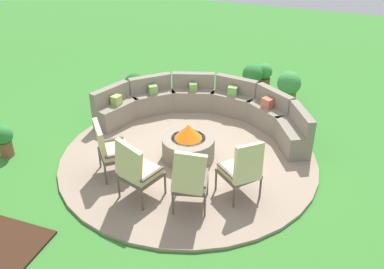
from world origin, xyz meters
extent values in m
plane|color=#387A2D|center=(0.00, 0.00, 0.00)|extent=(24.00, 24.00, 0.00)
cylinder|color=gray|center=(0.00, 0.00, 0.03)|extent=(4.88, 4.88, 0.06)
cylinder|color=gray|center=(0.00, 0.00, 0.27)|extent=(0.99, 0.99, 0.43)
cylinder|color=black|center=(0.00, 0.00, 0.46)|extent=(0.65, 0.65, 0.06)
cone|color=orange|center=(0.00, 0.00, 0.63)|extent=(0.52, 0.52, 0.28)
cube|color=gray|center=(1.79, 1.00, 0.30)|extent=(0.86, 1.05, 0.48)
cube|color=gray|center=(1.91, 1.07, 0.71)|extent=(0.60, 0.91, 0.34)
cube|color=gray|center=(1.17, 1.68, 0.30)|extent=(1.04, 0.91, 0.48)
cube|color=gray|center=(1.25, 1.80, 0.71)|extent=(0.87, 0.67, 0.34)
cube|color=gray|center=(0.31, 2.02, 0.30)|extent=(1.01, 0.59, 0.48)
cube|color=gray|center=(0.33, 2.17, 0.71)|extent=(0.96, 0.30, 0.34)
cube|color=gray|center=(-0.61, 1.95, 0.30)|extent=(1.04, 0.71, 0.48)
cube|color=gray|center=(-0.66, 2.09, 0.71)|extent=(0.96, 0.44, 0.34)
cube|color=gray|center=(-1.41, 1.48, 0.30)|extent=(1.00, 0.98, 0.48)
cube|color=gray|center=(-1.51, 1.59, 0.71)|extent=(0.80, 0.77, 0.34)
cube|color=gray|center=(-1.92, 0.71, 0.30)|extent=(0.75, 1.05, 0.48)
cube|color=gray|center=(-2.06, 0.76, 0.71)|extent=(0.48, 0.95, 0.34)
cube|color=#70A34C|center=(-1.38, 1.45, 0.64)|extent=(0.25, 0.24, 0.19)
cube|color=#93B756|center=(-1.87, 0.69, 0.64)|extent=(0.20, 0.22, 0.20)
cube|color=#70A34C|center=(-0.60, 1.91, 0.63)|extent=(0.22, 0.21, 0.17)
cube|color=#BC5B47|center=(1.14, 1.64, 0.64)|extent=(0.27, 0.25, 0.21)
cube|color=#70A34C|center=(0.30, 1.98, 0.64)|extent=(0.20, 0.17, 0.20)
cylinder|color=brown|center=(-1.04, -0.55, 0.25)|extent=(0.04, 0.04, 0.38)
cylinder|color=brown|center=(-0.67, -0.98, 0.25)|extent=(0.04, 0.04, 0.38)
cylinder|color=brown|center=(-1.41, -0.86, 0.25)|extent=(0.04, 0.04, 0.38)
cylinder|color=brown|center=(-1.04, -1.29, 0.25)|extent=(0.04, 0.04, 0.38)
cube|color=brown|center=(-1.04, -0.92, 0.47)|extent=(0.79, 0.80, 0.05)
cube|color=beige|center=(-1.04, -0.92, 0.54)|extent=(0.72, 0.73, 0.09)
cube|color=beige|center=(-1.21, -1.07, 0.79)|extent=(0.43, 0.55, 0.65)
cube|color=brown|center=(-1.22, -0.72, 0.60)|extent=(0.37, 0.33, 0.04)
cube|color=brown|center=(-0.86, -1.13, 0.60)|extent=(0.37, 0.33, 0.04)
cylinder|color=brown|center=(-0.49, -1.01, 0.25)|extent=(0.04, 0.04, 0.38)
cylinder|color=brown|center=(0.02, -1.17, 0.25)|extent=(0.04, 0.04, 0.38)
cylinder|color=brown|center=(-0.66, -1.53, 0.25)|extent=(0.04, 0.04, 0.38)
cylinder|color=brown|center=(-0.15, -1.70, 0.25)|extent=(0.04, 0.04, 0.38)
cube|color=brown|center=(-0.32, -1.35, 0.47)|extent=(0.72, 0.74, 0.05)
cube|color=beige|center=(-0.32, -1.35, 0.54)|extent=(0.67, 0.68, 0.09)
cube|color=beige|center=(-0.40, -1.60, 0.84)|extent=(0.62, 0.31, 0.79)
cube|color=brown|center=(-0.56, -1.27, 0.60)|extent=(0.20, 0.49, 0.04)
cube|color=brown|center=(-0.07, -1.43, 0.60)|extent=(0.20, 0.49, 0.04)
cylinder|color=brown|center=(0.21, -1.08, 0.25)|extent=(0.04, 0.04, 0.38)
cylinder|color=brown|center=(0.70, -0.96, 0.25)|extent=(0.04, 0.04, 0.38)
cylinder|color=brown|center=(0.35, -1.62, 0.25)|extent=(0.04, 0.04, 0.38)
cylinder|color=brown|center=(0.83, -1.50, 0.25)|extent=(0.04, 0.04, 0.38)
cube|color=brown|center=(0.52, -1.29, 0.47)|extent=(0.67, 0.71, 0.05)
cube|color=beige|center=(0.52, -1.29, 0.54)|extent=(0.62, 0.65, 0.09)
cube|color=beige|center=(0.59, -1.54, 0.84)|extent=(0.56, 0.23, 0.75)
cube|color=brown|center=(0.29, -1.35, 0.60)|extent=(0.17, 0.50, 0.04)
cube|color=brown|center=(0.75, -1.23, 0.60)|extent=(0.17, 0.50, 0.04)
cylinder|color=brown|center=(0.79, -0.78, 0.25)|extent=(0.04, 0.04, 0.38)
cylinder|color=brown|center=(1.14, -0.37, 0.25)|extent=(0.04, 0.04, 0.38)
cylinder|color=brown|center=(1.20, -1.13, 0.25)|extent=(0.04, 0.04, 0.38)
cylinder|color=brown|center=(1.55, -0.72, 0.25)|extent=(0.04, 0.04, 0.38)
cube|color=brown|center=(1.17, -0.75, 0.47)|extent=(0.81, 0.80, 0.05)
cube|color=beige|center=(1.17, -0.75, 0.54)|extent=(0.74, 0.74, 0.09)
cube|color=beige|center=(1.36, -0.91, 0.81)|extent=(0.41, 0.54, 0.69)
cube|color=brown|center=(1.00, -0.94, 0.60)|extent=(0.40, 0.35, 0.04)
cube|color=brown|center=(1.33, -0.56, 0.60)|extent=(0.40, 0.35, 0.04)
cylinder|color=brown|center=(-3.37, -1.06, 0.16)|extent=(0.26, 0.26, 0.31)
sphere|color=#2D7A33|center=(-3.37, -1.06, 0.46)|extent=(0.37, 0.37, 0.37)
cylinder|color=brown|center=(1.36, 3.10, 0.15)|extent=(0.38, 0.38, 0.31)
sphere|color=#3D8E42|center=(1.36, 3.10, 0.52)|extent=(0.56, 0.56, 0.56)
sphere|color=#DB337A|center=(1.42, 3.10, 0.61)|extent=(0.17, 0.17, 0.17)
cylinder|color=brown|center=(-2.15, 2.06, 0.11)|extent=(0.33, 0.33, 0.22)
sphere|color=#236028|center=(-2.15, 2.06, 0.40)|extent=(0.50, 0.50, 0.50)
cylinder|color=brown|center=(0.64, 3.74, 0.14)|extent=(0.32, 0.32, 0.29)
sphere|color=#3D8E42|center=(0.64, 3.74, 0.47)|extent=(0.40, 0.40, 0.40)
cylinder|color=#605B56|center=(0.42, 3.40, 0.15)|extent=(0.34, 0.34, 0.30)
sphere|color=#2D7A33|center=(0.42, 3.40, 0.49)|extent=(0.50, 0.50, 0.50)
camera|label=1|loc=(2.49, -6.60, 4.71)|focal=41.26mm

